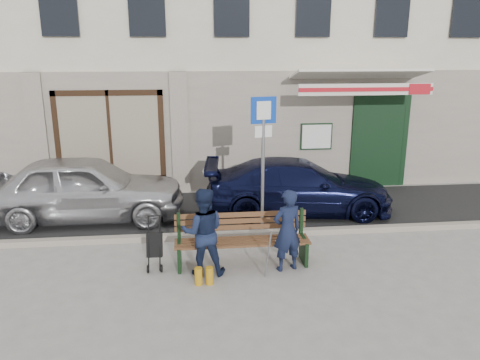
{
  "coord_description": "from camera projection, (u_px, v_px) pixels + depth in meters",
  "views": [
    {
      "loc": [
        -1.12,
        -7.44,
        3.75
      ],
      "look_at": [
        -0.15,
        1.6,
        1.2
      ],
      "focal_mm": 35.0,
      "sensor_mm": 36.0,
      "label": 1
    }
  ],
  "objects": [
    {
      "name": "ground",
      "position": [
        258.0,
        269.0,
        8.25
      ],
      "size": [
        80.0,
        80.0,
        0.0
      ],
      "primitive_type": "plane",
      "color": "#9E9991",
      "rests_on": "ground"
    },
    {
      "name": "asphalt_lane",
      "position": [
        239.0,
        211.0,
        11.22
      ],
      "size": [
        60.0,
        3.2,
        0.01
      ],
      "primitive_type": "cube",
      "color": "#282828",
      "rests_on": "ground"
    },
    {
      "name": "curb",
      "position": [
        248.0,
        234.0,
        9.67
      ],
      "size": [
        60.0,
        0.18,
        0.12
      ],
      "primitive_type": "cube",
      "color": "#9E9384",
      "rests_on": "ground"
    },
    {
      "name": "building",
      "position": [
        222.0,
        10.0,
        15.0
      ],
      "size": [
        20.0,
        8.27,
        10.0
      ],
      "color": "beige",
      "rests_on": "ground"
    },
    {
      "name": "car_silver",
      "position": [
        85.0,
        188.0,
        10.49
      ],
      "size": [
        4.38,
        1.78,
        1.49
      ],
      "primitive_type": "imported",
      "rotation": [
        0.0,
        0.0,
        1.58
      ],
      "color": "silver",
      "rests_on": "ground"
    },
    {
      "name": "car_navy",
      "position": [
        298.0,
        186.0,
        11.0
      ],
      "size": [
        4.51,
        2.17,
        1.27
      ],
      "primitive_type": "imported",
      "rotation": [
        0.0,
        0.0,
        1.48
      ],
      "color": "black",
      "rests_on": "ground"
    },
    {
      "name": "parking_sign",
      "position": [
        263.0,
        143.0,
        9.39
      ],
      "size": [
        0.52,
        0.14,
        2.85
      ],
      "rotation": [
        0.0,
        0.0,
        0.21
      ],
      "color": "gray",
      "rests_on": "ground"
    },
    {
      "name": "bench",
      "position": [
        240.0,
        241.0,
        8.32
      ],
      "size": [
        2.4,
        1.17,
        0.98
      ],
      "color": "brown",
      "rests_on": "ground"
    },
    {
      "name": "man",
      "position": [
        287.0,
        230.0,
        8.06
      ],
      "size": [
        0.61,
        0.49,
        1.47
      ],
      "primitive_type": "imported",
      "rotation": [
        0.0,
        0.0,
        3.44
      ],
      "color": "#131A34",
      "rests_on": "ground"
    },
    {
      "name": "woman",
      "position": [
        203.0,
        232.0,
        7.91
      ],
      "size": [
        0.75,
        0.59,
        1.54
      ],
      "primitive_type": "imported",
      "rotation": [
        0.0,
        0.0,
        3.13
      ],
      "color": "#151E3A",
      "rests_on": "ground"
    },
    {
      "name": "stroller",
      "position": [
        155.0,
        246.0,
        8.21
      ],
      "size": [
        0.28,
        0.4,
        0.94
      ],
      "rotation": [
        0.0,
        0.0,
        -0.05
      ],
      "color": "black",
      "rests_on": "ground"
    }
  ]
}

